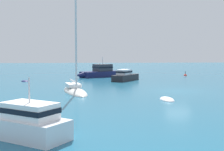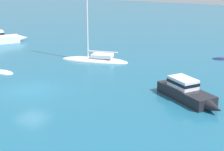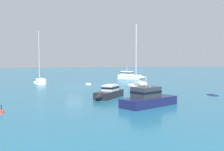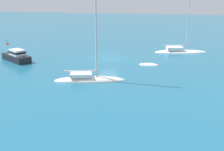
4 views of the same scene
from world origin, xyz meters
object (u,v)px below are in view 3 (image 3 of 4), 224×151
skiff (213,95)px  yacht (138,86)px  cabin_cruiser (109,93)px  cabin_cruiser_2 (149,98)px  cabin_cruiser_1 (130,76)px  sloop (40,82)px  tender (88,84)px  channel_buoy (1,112)px

skiff → yacht: bearing=-167.8°
cabin_cruiser → cabin_cruiser_2: size_ratio=0.78×
cabin_cruiser → yacht: yacht is taller
cabin_cruiser_1 → sloop: 19.75m
cabin_cruiser_1 → skiff: 28.09m
yacht → tender: size_ratio=4.51×
cabin_cruiser → cabin_cruiser_1: 29.09m
cabin_cruiser_1 → cabin_cruiser_2: bearing=-63.6°
tender → skiff: tender is taller
cabin_cruiser_1 → sloop: sloop is taller
sloop → skiff: 31.89m
cabin_cruiser → tender: cabin_cruiser is taller
sloop → skiff: sloop is taller
tender → cabin_cruiser_1: bearing=136.1°
skiff → channel_buoy: channel_buoy is taller
cabin_cruiser_1 → skiff: cabin_cruiser_1 is taller
yacht → cabin_cruiser: bearing=137.2°
cabin_cruiser_1 → tender: 14.31m
tender → cabin_cruiser_2: 24.30m
cabin_cruiser → channel_buoy: (-7.92, 10.97, -0.62)m
cabin_cruiser → yacht: size_ratio=0.54×
cabin_cruiser_1 → sloop: (-6.53, 18.63, -0.57)m
cabin_cruiser_2 → channel_buoy: (-1.53, 14.39, -0.77)m
cabin_cruiser → skiff: bearing=125.2°
cabin_cruiser_1 → sloop: size_ratio=0.58×
cabin_cruiser_2 → channel_buoy: size_ratio=7.51×
skiff → channel_buoy: size_ratio=2.14×
yacht → skiff: (-11.72, -7.25, -0.19)m
cabin_cruiser_2 → skiff: cabin_cruiser_2 is taller
sloop → skiff: size_ratio=4.75×
cabin_cruiser → sloop: (21.31, 10.19, -0.50)m
yacht → cabin_cruiser_2: 18.64m
cabin_cruiser → channel_buoy: cabin_cruiser is taller
yacht → skiff: size_ratio=5.08×
cabin_cruiser_2 → tender: bearing=68.0°
tender → channel_buoy: 27.11m
cabin_cruiser → channel_buoy: size_ratio=5.84×
cabin_cruiser_1 → skiff: size_ratio=2.75×
tender → sloop: bearing=-114.4°
yacht → cabin_cruiser_1: (15.85, -1.91, 0.52)m
cabin_cruiser_1 → tender: cabin_cruiser_1 is taller
cabin_cruiser → tender: size_ratio=2.42×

